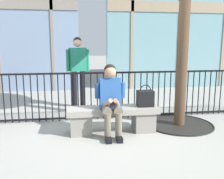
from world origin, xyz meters
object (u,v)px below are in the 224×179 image
Objects in this scene: stone_bench at (113,117)px; handbag_on_bench at (145,98)px; bystander_at_railing at (78,67)px; seated_person_with_phone at (111,98)px.

handbag_on_bench is (0.58, -0.01, 0.33)m from stone_bench.
handbag_on_bench is 0.23× the size of bystander_at_railing.
stone_bench is 2.09m from bystander_at_railing.
handbag_on_bench is at bearing -0.99° from stone_bench.
seated_person_with_phone reaches higher than handbag_on_bench.
handbag_on_bench is at bearing 10.58° from seated_person_with_phone.
seated_person_with_phone is at bearing -169.42° from handbag_on_bench.
seated_person_with_phone is 0.71× the size of bystander_at_railing.
bystander_at_railing is at bearing 104.16° from seated_person_with_phone.
seated_person_with_phone reaches higher than stone_bench.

